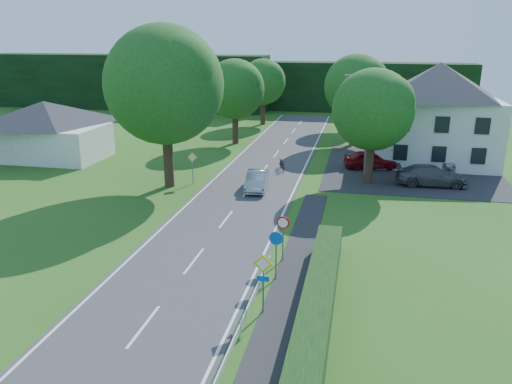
% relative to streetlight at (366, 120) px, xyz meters
% --- Properties ---
extents(road, '(7.00, 80.00, 0.04)m').
position_rel_streetlight_xyz_m(road, '(-8.06, -10.00, -4.44)').
color(road, '#3C3B3E').
rests_on(road, ground).
extents(parking_pad, '(14.00, 16.00, 0.04)m').
position_rel_streetlight_xyz_m(parking_pad, '(3.94, 3.00, -4.44)').
color(parking_pad, '#262528').
rests_on(parking_pad, ground).
extents(line_edge_left, '(0.12, 80.00, 0.01)m').
position_rel_streetlight_xyz_m(line_edge_left, '(-11.31, -10.00, -4.42)').
color(line_edge_left, white).
rests_on(line_edge_left, road).
extents(line_edge_right, '(0.12, 80.00, 0.01)m').
position_rel_streetlight_xyz_m(line_edge_right, '(-4.81, -10.00, -4.42)').
color(line_edge_right, white).
rests_on(line_edge_right, road).
extents(line_centre, '(0.12, 80.00, 0.01)m').
position_rel_streetlight_xyz_m(line_centre, '(-8.06, -10.00, -4.42)').
color(line_centre, white).
rests_on(line_centre, road).
extents(tree_main, '(9.40, 9.40, 11.64)m').
position_rel_streetlight_xyz_m(tree_main, '(-14.06, -6.00, 1.36)').
color(tree_main, '#1A5118').
rests_on(tree_main, ground).
extents(tree_left_far, '(7.00, 7.00, 8.58)m').
position_rel_streetlight_xyz_m(tree_left_far, '(-13.06, 10.00, -0.17)').
color(tree_left_far, '#1A5118').
rests_on(tree_left_far, ground).
extents(tree_right_far, '(7.40, 7.40, 9.09)m').
position_rel_streetlight_xyz_m(tree_right_far, '(-1.06, 12.00, 0.08)').
color(tree_right_far, '#1A5118').
rests_on(tree_right_far, ground).
extents(tree_left_back, '(6.60, 6.60, 8.07)m').
position_rel_streetlight_xyz_m(tree_left_back, '(-12.56, 22.00, -0.43)').
color(tree_left_back, '#1A5118').
rests_on(tree_left_back, ground).
extents(tree_right_back, '(6.20, 6.20, 7.56)m').
position_rel_streetlight_xyz_m(tree_right_back, '(-2.06, 20.00, -0.68)').
color(tree_right_back, '#1A5118').
rests_on(tree_right_back, ground).
extents(tree_right_mid, '(7.00, 7.00, 8.58)m').
position_rel_streetlight_xyz_m(tree_right_mid, '(0.44, -2.00, -0.17)').
color(tree_right_mid, '#1A5118').
rests_on(tree_right_mid, ground).
extents(treeline_left, '(44.00, 6.00, 8.00)m').
position_rel_streetlight_xyz_m(treeline_left, '(-36.06, 32.00, -0.46)').
color(treeline_left, black).
rests_on(treeline_left, ground).
extents(treeline_right, '(30.00, 5.00, 7.00)m').
position_rel_streetlight_xyz_m(treeline_right, '(-0.06, 36.00, -0.96)').
color(treeline_right, black).
rests_on(treeline_right, ground).
extents(bungalow_left, '(11.00, 6.50, 5.20)m').
position_rel_streetlight_xyz_m(bungalow_left, '(-28.06, 0.00, -1.75)').
color(bungalow_left, silver).
rests_on(bungalow_left, ground).
extents(house_white, '(10.60, 8.40, 8.60)m').
position_rel_streetlight_xyz_m(house_white, '(5.94, 6.00, -0.06)').
color(house_white, silver).
rests_on(house_white, ground).
extents(streetlight, '(2.03, 0.18, 8.00)m').
position_rel_streetlight_xyz_m(streetlight, '(0.00, 0.00, 0.00)').
color(streetlight, slate).
rests_on(streetlight, ground).
extents(sign_priority_right, '(0.78, 0.09, 2.59)m').
position_rel_streetlight_xyz_m(sign_priority_right, '(-3.76, -22.02, -2.67)').
color(sign_priority_right, slate).
rests_on(sign_priority_right, ground).
extents(sign_roundabout, '(0.64, 0.08, 2.37)m').
position_rel_streetlight_xyz_m(sign_roundabout, '(-3.76, -19.02, -2.79)').
color(sign_roundabout, slate).
rests_on(sign_roundabout, ground).
extents(sign_speed_limit, '(0.64, 0.11, 2.37)m').
position_rel_streetlight_xyz_m(sign_speed_limit, '(-3.76, -17.03, -2.70)').
color(sign_speed_limit, slate).
rests_on(sign_speed_limit, ground).
extents(sign_priority_left, '(0.78, 0.09, 2.44)m').
position_rel_streetlight_xyz_m(sign_priority_left, '(-12.56, -5.02, -2.75)').
color(sign_priority_left, slate).
rests_on(sign_priority_left, ground).
extents(moving_car, '(1.85, 4.21, 1.34)m').
position_rel_streetlight_xyz_m(moving_car, '(-7.50, -5.53, -3.75)').
color(moving_car, '#A9AAAE').
rests_on(moving_car, road).
extents(motorcycle, '(1.33, 2.17, 1.08)m').
position_rel_streetlight_xyz_m(motorcycle, '(-6.59, 0.34, -3.89)').
color(motorcycle, black).
rests_on(motorcycle, road).
extents(parked_car_red, '(4.67, 2.56, 1.51)m').
position_rel_streetlight_xyz_m(parked_car_red, '(0.62, 2.35, -3.67)').
color(parked_car_red, maroon).
rests_on(parked_car_red, parking_pad).
extents(parked_car_grey, '(5.29, 2.40, 1.50)m').
position_rel_streetlight_xyz_m(parked_car_grey, '(5.02, -1.80, -3.67)').
color(parked_car_grey, '#4D4C51').
rests_on(parked_car_grey, parking_pad).
extents(parked_car_silver_b, '(4.73, 4.13, 1.21)m').
position_rel_streetlight_xyz_m(parked_car_silver_b, '(7.85, 3.55, -3.82)').
color(parked_car_silver_b, silver).
rests_on(parked_car_silver_b, parking_pad).
extents(parasol, '(2.52, 2.55, 1.91)m').
position_rel_streetlight_xyz_m(parasol, '(1.79, 2.34, -3.47)').
color(parasol, '#B00E24').
rests_on(parasol, parking_pad).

